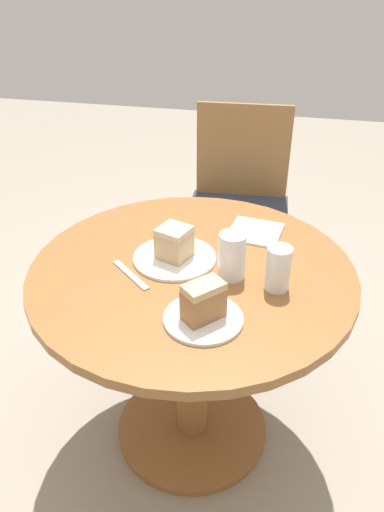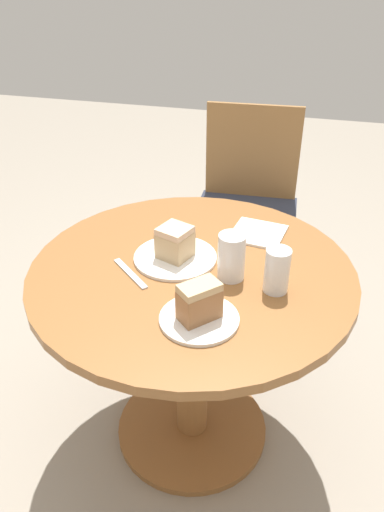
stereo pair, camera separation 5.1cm
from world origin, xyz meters
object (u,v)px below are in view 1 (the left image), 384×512
at_px(plate_near, 175,258).
at_px(cake_slice_near, 174,243).
at_px(cake_slice_far, 203,301).
at_px(glass_lemonade, 232,259).
at_px(glass_water, 278,271).
at_px(plate_far, 203,319).
at_px(chair, 238,203).

height_order(plate_near, cake_slice_near, cake_slice_near).
distance_m(plate_near, cake_slice_near, 0.05).
bearing_deg(cake_slice_far, cake_slice_near, 118.09).
xyz_separation_m(glass_lemonade, glass_water, (0.13, -0.03, -0.00)).
xyz_separation_m(cake_slice_near, glass_water, (0.31, -0.08, -0.00)).
distance_m(plate_far, glass_lemonade, 0.22).
distance_m(plate_near, glass_water, 0.32).
distance_m(chair, plate_far, 1.17).
bearing_deg(chair, plate_near, -98.51).
relative_size(plate_near, glass_lemonade, 1.83).
relative_size(chair, plate_near, 3.64).
bearing_deg(chair, cake_slice_near, -98.51).
bearing_deg(chair, glass_lemonade, -87.33).
height_order(chair, cake_slice_far, chair).
distance_m(plate_far, glass_water, 0.25).
relative_size(plate_near, plate_far, 1.23).
xyz_separation_m(cake_slice_near, cake_slice_far, (0.14, -0.26, 0.00)).
bearing_deg(glass_lemonade, cake_slice_far, -100.70).
relative_size(chair, glass_lemonade, 6.66).
relative_size(plate_near, cake_slice_near, 2.21).
relative_size(chair, cake_slice_far, 7.77).
xyz_separation_m(chair, cake_slice_far, (0.06, -1.15, 0.29)).
relative_size(chair, glass_water, 7.10).
height_order(chair, glass_water, chair).
height_order(chair, plate_far, chair).
bearing_deg(plate_near, glass_water, -14.88).
distance_m(plate_near, plate_far, 0.30).
bearing_deg(plate_far, glass_lemonade, 79.30).
bearing_deg(glass_water, chair, 103.15).
distance_m(chair, glass_lemonade, 0.98).
bearing_deg(plate_near, glass_lemonade, -16.21).
xyz_separation_m(chair, plate_far, (0.06, -1.15, 0.23)).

